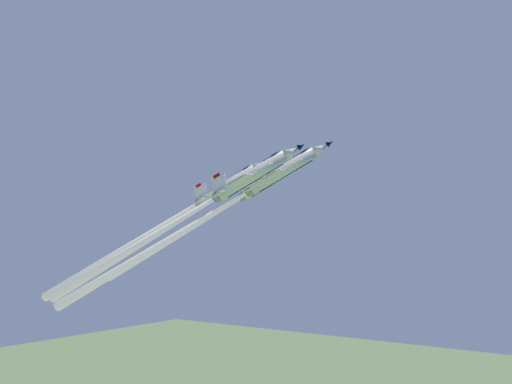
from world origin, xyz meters
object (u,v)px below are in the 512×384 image
Objects in this scene: jet_lead at (191,226)px; jet_right at (175,222)px; jet_left at (211,216)px; jet_slot at (156,229)px.

jet_lead is 8.30m from jet_right.
jet_left is at bearing 172.40° from jet_lead.
jet_left is at bearing -179.89° from jet_right.
jet_lead reaches higher than jet_slot.
jet_lead reaches higher than jet_right.
jet_left is 15.22m from jet_right.
jet_right is at bearing 45.33° from jet_slot.
jet_lead is 1.15× the size of jet_right.
jet_right is at bearing 6.56° from jet_lead.
jet_slot is at bearing -82.83° from jet_lead.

